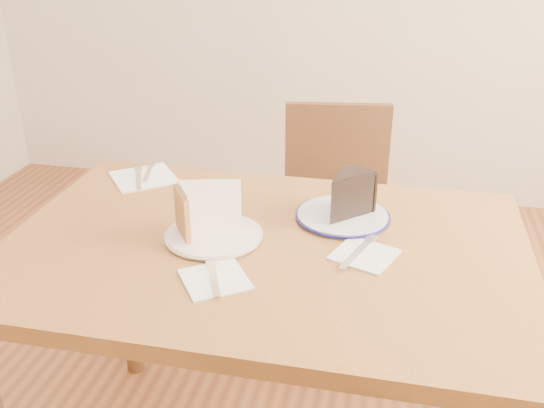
{
  "coord_description": "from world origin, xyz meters",
  "views": [
    {
      "loc": [
        0.28,
        -1.18,
        1.43
      ],
      "look_at": [
        -0.0,
        0.11,
        0.8
      ],
      "focal_mm": 40.0,
      "sensor_mm": 36.0,
      "label": 1
    }
  ],
  "objects_px": {
    "plate_navy": "(343,216)",
    "carrot_cake": "(213,209)",
    "chair_far": "(335,222)",
    "chocolate_cake": "(345,198)",
    "table": "(264,280)",
    "plate_cream": "(214,235)"
  },
  "relations": [
    {
      "from": "chocolate_cake",
      "to": "table",
      "type": "bearing_deg",
      "value": 69.52
    },
    {
      "from": "table",
      "to": "chair_far",
      "type": "bearing_deg",
      "value": 81.64
    },
    {
      "from": "plate_cream",
      "to": "plate_navy",
      "type": "height_order",
      "value": "same"
    },
    {
      "from": "plate_cream",
      "to": "plate_navy",
      "type": "distance_m",
      "value": 0.33
    },
    {
      "from": "plate_navy",
      "to": "carrot_cake",
      "type": "bearing_deg",
      "value": -153.03
    },
    {
      "from": "chair_far",
      "to": "plate_navy",
      "type": "bearing_deg",
      "value": 88.79
    },
    {
      "from": "chair_far",
      "to": "plate_navy",
      "type": "height_order",
      "value": "chair_far"
    },
    {
      "from": "chair_far",
      "to": "carrot_cake",
      "type": "distance_m",
      "value": 0.76
    },
    {
      "from": "plate_navy",
      "to": "chair_far",
      "type": "bearing_deg",
      "value": 97.46
    },
    {
      "from": "table",
      "to": "plate_cream",
      "type": "relative_size",
      "value": 5.47
    },
    {
      "from": "table",
      "to": "plate_cream",
      "type": "height_order",
      "value": "plate_cream"
    },
    {
      "from": "chair_far",
      "to": "table",
      "type": "bearing_deg",
      "value": 72.97
    },
    {
      "from": "chair_far",
      "to": "plate_navy",
      "type": "relative_size",
      "value": 3.84
    },
    {
      "from": "plate_cream",
      "to": "chocolate_cake",
      "type": "height_order",
      "value": "chocolate_cake"
    },
    {
      "from": "chocolate_cake",
      "to": "chair_far",
      "type": "bearing_deg",
      "value": -55.48
    },
    {
      "from": "table",
      "to": "plate_navy",
      "type": "distance_m",
      "value": 0.26
    },
    {
      "from": "table",
      "to": "chocolate_cake",
      "type": "xyz_separation_m",
      "value": [
        0.17,
        0.16,
        0.16
      ]
    },
    {
      "from": "chair_far",
      "to": "carrot_cake",
      "type": "bearing_deg",
      "value": 62.35
    },
    {
      "from": "carrot_cake",
      "to": "chocolate_cake",
      "type": "relative_size",
      "value": 1.09
    },
    {
      "from": "chair_far",
      "to": "chocolate_cake",
      "type": "height_order",
      "value": "chocolate_cake"
    },
    {
      "from": "plate_navy",
      "to": "plate_cream",
      "type": "bearing_deg",
      "value": -149.73
    },
    {
      "from": "table",
      "to": "carrot_cake",
      "type": "xyz_separation_m",
      "value": [
        -0.12,
        0.02,
        0.16
      ]
    }
  ]
}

